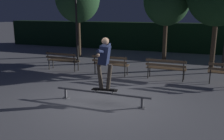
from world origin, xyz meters
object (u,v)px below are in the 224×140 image
(skateboard, at_px, (105,90))
(lamp_post_left, at_px, (76,16))
(park_bench_leftmost, at_px, (62,59))
(park_bench_left_center, at_px, (110,63))
(grind_rail, at_px, (102,94))
(skateboarder, at_px, (104,59))
(park_bench_right_center, at_px, (166,67))
(tree_behind_benches, at_px, (167,0))

(skateboard, relative_size, lamp_post_left, 0.20)
(park_bench_leftmost, distance_m, lamp_post_left, 2.91)
(park_bench_left_center, bearing_deg, grind_rail, -74.56)
(skateboarder, xyz_separation_m, park_bench_left_center, (-1.00, 3.26, -0.82))
(park_bench_leftmost, height_order, park_bench_right_center, same)
(park_bench_right_center, bearing_deg, lamp_post_left, 157.08)
(skateboard, relative_size, park_bench_leftmost, 0.49)
(skateboarder, bearing_deg, park_bench_right_center, 66.92)
(skateboard, xyz_separation_m, lamp_post_left, (-3.69, 5.41, 2.06))
(skateboard, relative_size, park_bench_right_center, 0.49)
(skateboarder, bearing_deg, grind_rail, -179.81)
(grind_rail, height_order, lamp_post_left, lamp_post_left)
(skateboard, height_order, lamp_post_left, lamp_post_left)
(grind_rail, height_order, park_bench_leftmost, park_bench_leftmost)
(park_bench_leftmost, bearing_deg, grind_rail, -44.77)
(park_bench_left_center, height_order, park_bench_right_center, same)
(skateboard, relative_size, tree_behind_benches, 0.17)
(park_bench_leftmost, xyz_separation_m, lamp_post_left, (-0.31, 2.15, 1.94))
(skateboarder, height_order, park_bench_right_center, skateboarder)
(grind_rail, height_order, park_bench_right_center, park_bench_right_center)
(grind_rail, height_order, tree_behind_benches, tree_behind_benches)
(skateboarder, distance_m, park_bench_left_center, 3.51)
(park_bench_left_center, bearing_deg, skateboarder, -72.99)
(grind_rail, distance_m, park_bench_leftmost, 4.63)
(skateboarder, xyz_separation_m, park_bench_right_center, (1.39, 3.26, -0.82))
(skateboarder, relative_size, park_bench_left_center, 0.96)
(park_bench_right_center, bearing_deg, grind_rail, -114.50)
(skateboard, xyz_separation_m, park_bench_left_center, (-0.99, 3.26, 0.11))
(skateboarder, bearing_deg, park_bench_leftmost, 136.07)
(skateboard, xyz_separation_m, park_bench_right_center, (1.39, 3.26, 0.11))
(skateboard, distance_m, park_bench_leftmost, 4.70)
(skateboarder, height_order, lamp_post_left, lamp_post_left)
(park_bench_leftmost, distance_m, tree_behind_benches, 6.34)
(grind_rail, relative_size, lamp_post_left, 0.78)
(skateboarder, distance_m, tree_behind_benches, 7.44)
(tree_behind_benches, bearing_deg, lamp_post_left, -158.90)
(park_bench_leftmost, height_order, park_bench_left_center, same)
(tree_behind_benches, bearing_deg, skateboard, -96.46)
(skateboarder, xyz_separation_m, lamp_post_left, (-3.69, 5.41, 1.12))
(park_bench_leftmost, xyz_separation_m, park_bench_left_center, (2.39, 0.00, 0.00))
(grind_rail, bearing_deg, skateboard, 0.00)
(grind_rail, relative_size, tree_behind_benches, 0.65)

